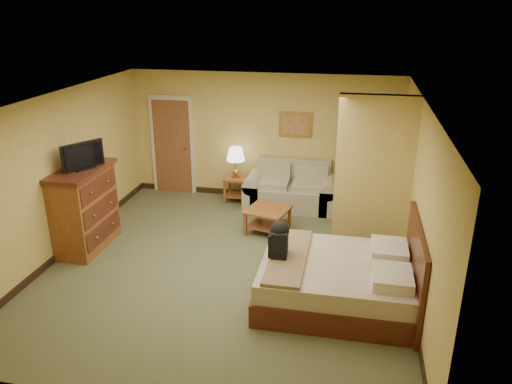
% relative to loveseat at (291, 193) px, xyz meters
% --- Properties ---
extents(floor, '(6.00, 6.00, 0.00)m').
position_rel_loveseat_xyz_m(floor, '(-0.65, -2.58, -0.30)').
color(floor, '#535738').
rests_on(floor, ground).
extents(ceiling, '(6.00, 6.00, 0.00)m').
position_rel_loveseat_xyz_m(ceiling, '(-0.65, -2.58, 2.30)').
color(ceiling, white).
rests_on(ceiling, back_wall).
extents(back_wall, '(5.50, 0.02, 2.60)m').
position_rel_loveseat_xyz_m(back_wall, '(-0.65, 0.42, 1.00)').
color(back_wall, tan).
rests_on(back_wall, floor).
extents(left_wall, '(0.02, 6.00, 2.60)m').
position_rel_loveseat_xyz_m(left_wall, '(-3.40, -2.58, 1.00)').
color(left_wall, tan).
rests_on(left_wall, floor).
extents(right_wall, '(0.02, 6.00, 2.60)m').
position_rel_loveseat_xyz_m(right_wall, '(2.10, -2.58, 1.00)').
color(right_wall, tan).
rests_on(right_wall, floor).
extents(partition, '(1.20, 0.15, 2.60)m').
position_rel_loveseat_xyz_m(partition, '(1.50, -1.65, 1.00)').
color(partition, tan).
rests_on(partition, floor).
extents(door, '(0.94, 0.16, 2.10)m').
position_rel_loveseat_xyz_m(door, '(-2.60, 0.39, 0.73)').
color(door, beige).
rests_on(door, floor).
extents(baseboard, '(5.50, 0.02, 0.12)m').
position_rel_loveseat_xyz_m(baseboard, '(-0.65, 0.41, -0.24)').
color(baseboard, black).
rests_on(baseboard, floor).
extents(loveseat, '(1.83, 0.85, 0.93)m').
position_rel_loveseat_xyz_m(loveseat, '(0.00, 0.00, 0.00)').
color(loveseat, tan).
rests_on(loveseat, floor).
extents(side_table, '(0.48, 0.48, 0.53)m').
position_rel_loveseat_xyz_m(side_table, '(-1.15, 0.07, 0.05)').
color(side_table, brown).
rests_on(side_table, floor).
extents(table_lamp, '(0.38, 0.38, 0.62)m').
position_rel_loveseat_xyz_m(table_lamp, '(-1.15, 0.07, 0.70)').
color(table_lamp, '#AA883E').
rests_on(table_lamp, side_table).
extents(coffee_table, '(0.85, 0.85, 0.45)m').
position_rel_loveseat_xyz_m(coffee_table, '(-0.25, -1.26, 0.02)').
color(coffee_table, brown).
rests_on(coffee_table, floor).
extents(wall_picture, '(0.66, 0.04, 0.51)m').
position_rel_loveseat_xyz_m(wall_picture, '(0.00, 0.40, 1.30)').
color(wall_picture, '#B78E3F').
rests_on(wall_picture, back_wall).
extents(dresser, '(0.69, 1.31, 1.39)m').
position_rel_loveseat_xyz_m(dresser, '(-3.13, -2.43, 0.40)').
color(dresser, brown).
rests_on(dresser, floor).
extents(tv, '(0.41, 0.64, 0.44)m').
position_rel_loveseat_xyz_m(tv, '(-3.03, -2.43, 1.30)').
color(tv, black).
rests_on(tv, dresser).
extents(bed, '(2.18, 1.86, 1.20)m').
position_rel_loveseat_xyz_m(bed, '(1.16, -3.24, 0.03)').
color(bed, '#451A10').
rests_on(bed, floor).
extents(backpack, '(0.26, 0.33, 0.55)m').
position_rel_loveseat_xyz_m(backpack, '(0.27, -3.26, 0.58)').
color(backpack, black).
rests_on(backpack, bed).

